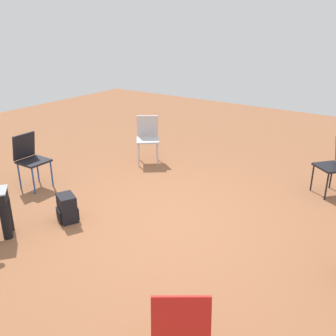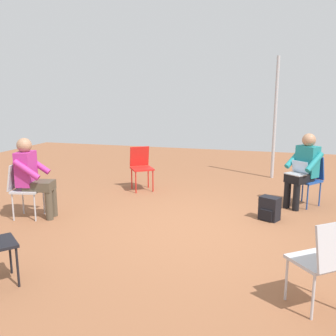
{
  "view_description": "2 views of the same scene",
  "coord_description": "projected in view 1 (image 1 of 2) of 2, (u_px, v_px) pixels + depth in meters",
  "views": [
    {
      "loc": [
        3.45,
        2.51,
        2.44
      ],
      "look_at": [
        -0.22,
        -0.03,
        0.68
      ],
      "focal_mm": 40.0,
      "sensor_mm": 36.0,
      "label": 1
    },
    {
      "loc": [
        -4.99,
        -1.05,
        1.92
      ],
      "look_at": [
        -0.11,
        0.36,
        0.87
      ],
      "focal_mm": 40.0,
      "sensor_mm": 36.0,
      "label": 2
    }
  ],
  "objects": [
    {
      "name": "ground_plane",
      "position": [
        160.0,
        222.0,
        4.86
      ],
      "size": [
        14.77,
        14.77,
        0.0
      ],
      "primitive_type": "plane",
      "color": "brown"
    },
    {
      "name": "chair_northwest",
      "position": [
        336.0,
        163.0,
        5.49
      ],
      "size": [
        0.59,
        0.58,
        0.85
      ],
      "rotation": [
        0.0,
        0.0,
        -2.27
      ],
      "color": "black",
      "rests_on": "ground"
    },
    {
      "name": "chair_southwest",
      "position": [
        148.0,
        136.0,
        6.78
      ],
      "size": [
        0.58,
        0.58,
        0.85
      ],
      "rotation": [
        0.0,
        0.0,
        -0.9
      ],
      "color": "#B7B7BC",
      "rests_on": "ground"
    },
    {
      "name": "chair_northeast",
      "position": [
        180.0,
        330.0,
        2.53
      ],
      "size": [
        0.58,
        0.57,
        0.85
      ],
      "rotation": [
        0.0,
        0.0,
        2.18
      ],
      "color": "red",
      "rests_on": "ground"
    },
    {
      "name": "chair_south",
      "position": [
        30.0,
        157.0,
        5.73
      ],
      "size": [
        0.41,
        0.44,
        0.85
      ],
      "rotation": [
        0.0,
        0.0,
        0.01
      ],
      "color": "black",
      "rests_on": "ground"
    },
    {
      "name": "backpack_near_laptop_user",
      "position": [
        67.0,
        209.0,
        4.85
      ],
      "size": [
        0.31,
        0.34,
        0.36
      ],
      "rotation": [
        0.0,
        0.0,
        4.26
      ],
      "color": "black",
      "rests_on": "ground"
    }
  ]
}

